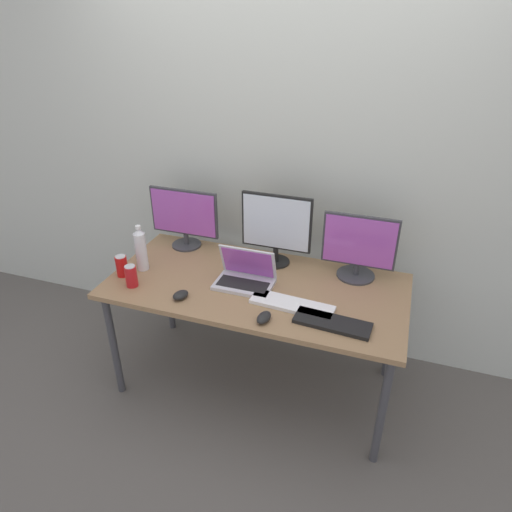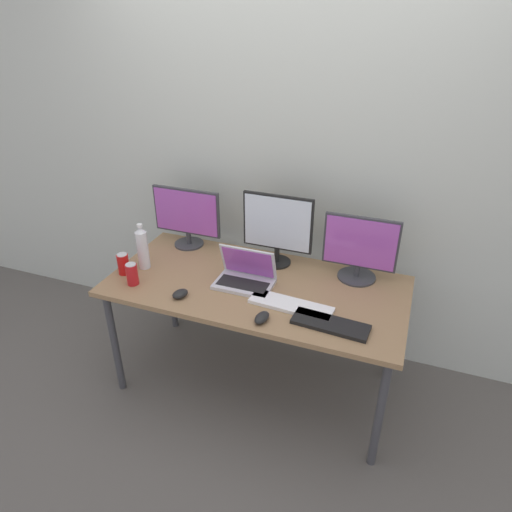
{
  "view_description": "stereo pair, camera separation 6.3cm",
  "coord_description": "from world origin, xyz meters",
  "px_view_note": "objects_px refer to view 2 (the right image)",
  "views": [
    {
      "loc": [
        0.69,
        -2.04,
        2.12
      ],
      "look_at": [
        0.0,
        0.0,
        0.92
      ],
      "focal_mm": 32.0,
      "sensor_mm": 36.0,
      "label": 1
    },
    {
      "loc": [
        0.75,
        -2.02,
        2.12
      ],
      "look_at": [
        0.0,
        0.0,
        0.92
      ],
      "focal_mm": 32.0,
      "sensor_mm": 36.0,
      "label": 2
    }
  ],
  "objects_px": {
    "work_desk": "(256,293)",
    "monitor_center": "(277,227)",
    "monitor_right": "(360,248)",
    "keyboard_main": "(330,324)",
    "soda_can_near_keyboard": "(132,274)",
    "soda_can_by_laptop": "(123,264)",
    "laptop_silver": "(245,276)",
    "water_bottle": "(143,248)",
    "keyboard_aux": "(291,305)",
    "mouse_by_laptop": "(262,318)",
    "monitor_left": "(187,216)",
    "mouse_by_keyboard": "(180,294)"
  },
  "relations": [
    {
      "from": "mouse_by_keyboard",
      "to": "soda_can_by_laptop",
      "type": "height_order",
      "value": "soda_can_by_laptop"
    },
    {
      "from": "laptop_silver",
      "to": "keyboard_main",
      "type": "xyz_separation_m",
      "value": [
        0.53,
        -0.22,
        -0.04
      ]
    },
    {
      "from": "keyboard_main",
      "to": "monitor_right",
      "type": "bearing_deg",
      "value": 89.11
    },
    {
      "from": "work_desk",
      "to": "keyboard_aux",
      "type": "height_order",
      "value": "keyboard_aux"
    },
    {
      "from": "mouse_by_keyboard",
      "to": "mouse_by_laptop",
      "type": "bearing_deg",
      "value": 15.34
    },
    {
      "from": "work_desk",
      "to": "monitor_right",
      "type": "relative_size",
      "value": 4.04
    },
    {
      "from": "keyboard_main",
      "to": "soda_can_near_keyboard",
      "type": "xyz_separation_m",
      "value": [
        -1.12,
        -0.01,
        0.05
      ]
    },
    {
      "from": "laptop_silver",
      "to": "soda_can_by_laptop",
      "type": "relative_size",
      "value": 2.54
    },
    {
      "from": "work_desk",
      "to": "monitor_center",
      "type": "bearing_deg",
      "value": 82.81
    },
    {
      "from": "work_desk",
      "to": "laptop_silver",
      "type": "height_order",
      "value": "laptop_silver"
    },
    {
      "from": "mouse_by_laptop",
      "to": "soda_can_near_keyboard",
      "type": "bearing_deg",
      "value": -176.94
    },
    {
      "from": "mouse_by_laptop",
      "to": "monitor_left",
      "type": "bearing_deg",
      "value": 148.36
    },
    {
      "from": "laptop_silver",
      "to": "mouse_by_keyboard",
      "type": "distance_m",
      "value": 0.37
    },
    {
      "from": "laptop_silver",
      "to": "soda_can_by_laptop",
      "type": "xyz_separation_m",
      "value": [
        -0.7,
        -0.14,
        0.01
      ]
    },
    {
      "from": "keyboard_aux",
      "to": "keyboard_main",
      "type": "bearing_deg",
      "value": -16.81
    },
    {
      "from": "soda_can_near_keyboard",
      "to": "soda_can_by_laptop",
      "type": "distance_m",
      "value": 0.14
    },
    {
      "from": "monitor_right",
      "to": "keyboard_aux",
      "type": "distance_m",
      "value": 0.52
    },
    {
      "from": "laptop_silver",
      "to": "mouse_by_laptop",
      "type": "bearing_deg",
      "value": -55.34
    },
    {
      "from": "keyboard_aux",
      "to": "mouse_by_keyboard",
      "type": "bearing_deg",
      "value": -164.44
    },
    {
      "from": "monitor_center",
      "to": "laptop_silver",
      "type": "relative_size",
      "value": 1.37
    },
    {
      "from": "monitor_center",
      "to": "soda_can_by_laptop",
      "type": "relative_size",
      "value": 3.47
    },
    {
      "from": "work_desk",
      "to": "water_bottle",
      "type": "height_order",
      "value": "water_bottle"
    },
    {
      "from": "soda_can_near_keyboard",
      "to": "monitor_center",
      "type": "bearing_deg",
      "value": 36.48
    },
    {
      "from": "keyboard_aux",
      "to": "water_bottle",
      "type": "relative_size",
      "value": 1.55
    },
    {
      "from": "monitor_left",
      "to": "water_bottle",
      "type": "bearing_deg",
      "value": -107.44
    },
    {
      "from": "laptop_silver",
      "to": "soda_can_near_keyboard",
      "type": "bearing_deg",
      "value": -159.24
    },
    {
      "from": "monitor_left",
      "to": "monitor_right",
      "type": "distance_m",
      "value": 1.09
    },
    {
      "from": "mouse_by_keyboard",
      "to": "mouse_by_laptop",
      "type": "height_order",
      "value": "same"
    },
    {
      "from": "monitor_center",
      "to": "monitor_right",
      "type": "xyz_separation_m",
      "value": [
        0.48,
        -0.0,
        -0.05
      ]
    },
    {
      "from": "mouse_by_keyboard",
      "to": "soda_can_near_keyboard",
      "type": "relative_size",
      "value": 0.74
    },
    {
      "from": "soda_can_near_keyboard",
      "to": "monitor_right",
      "type": "bearing_deg",
      "value": 23.37
    },
    {
      "from": "laptop_silver",
      "to": "keyboard_main",
      "type": "bearing_deg",
      "value": -22.1
    },
    {
      "from": "monitor_right",
      "to": "keyboard_main",
      "type": "height_order",
      "value": "monitor_right"
    },
    {
      "from": "keyboard_aux",
      "to": "laptop_silver",
      "type": "bearing_deg",
      "value": 160.95
    },
    {
      "from": "monitor_right",
      "to": "laptop_silver",
      "type": "xyz_separation_m",
      "value": [
        -0.57,
        -0.28,
        -0.14
      ]
    },
    {
      "from": "work_desk",
      "to": "monitor_right",
      "type": "xyz_separation_m",
      "value": [
        0.52,
        0.27,
        0.25
      ]
    },
    {
      "from": "keyboard_aux",
      "to": "work_desk",
      "type": "bearing_deg",
      "value": 153.94
    },
    {
      "from": "keyboard_main",
      "to": "water_bottle",
      "type": "bearing_deg",
      "value": 175.56
    },
    {
      "from": "monitor_right",
      "to": "water_bottle",
      "type": "height_order",
      "value": "monitor_right"
    },
    {
      "from": "monitor_center",
      "to": "water_bottle",
      "type": "bearing_deg",
      "value": -155.91
    },
    {
      "from": "monitor_left",
      "to": "mouse_by_laptop",
      "type": "xyz_separation_m",
      "value": [
        0.72,
        -0.6,
        -0.19
      ]
    },
    {
      "from": "mouse_by_laptop",
      "to": "soda_can_by_laptop",
      "type": "relative_size",
      "value": 0.84
    },
    {
      "from": "work_desk",
      "to": "keyboard_main",
      "type": "bearing_deg",
      "value": -25.8
    },
    {
      "from": "water_bottle",
      "to": "monitor_right",
      "type": "bearing_deg",
      "value": 14.96
    },
    {
      "from": "monitor_right",
      "to": "keyboard_main",
      "type": "xyz_separation_m",
      "value": [
        -0.04,
        -0.49,
        -0.18
      ]
    },
    {
      "from": "soda_can_near_keyboard",
      "to": "soda_can_by_laptop",
      "type": "bearing_deg",
      "value": 144.8
    },
    {
      "from": "mouse_by_keyboard",
      "to": "laptop_silver",
      "type": "bearing_deg",
      "value": 62.53
    },
    {
      "from": "work_desk",
      "to": "soda_can_by_laptop",
      "type": "height_order",
      "value": "soda_can_by_laptop"
    },
    {
      "from": "monitor_left",
      "to": "mouse_by_laptop",
      "type": "height_order",
      "value": "monitor_left"
    },
    {
      "from": "monitor_left",
      "to": "monitor_center",
      "type": "relative_size",
      "value": 1.03
    }
  ]
}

